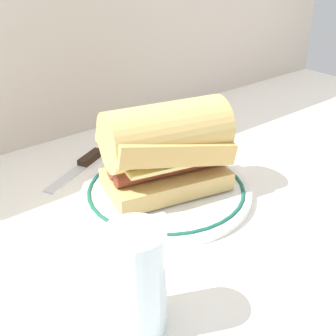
% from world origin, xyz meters
% --- Properties ---
extents(ground_plane, '(1.50, 1.50, 0.00)m').
position_xyz_m(ground_plane, '(0.00, 0.00, 0.00)').
color(ground_plane, white).
extents(plate, '(0.25, 0.25, 0.01)m').
position_xyz_m(plate, '(0.00, 0.04, 0.01)').
color(plate, white).
rests_on(plate, ground_plane).
extents(sausage_sandwich, '(0.19, 0.14, 0.13)m').
position_xyz_m(sausage_sandwich, '(0.00, 0.04, 0.08)').
color(sausage_sandwich, tan).
rests_on(sausage_sandwich, plate).
extents(drinking_glass, '(0.06, 0.06, 0.11)m').
position_xyz_m(drinking_glass, '(-0.17, -0.13, 0.05)').
color(drinking_glass, silver).
rests_on(drinking_glass, ground_plane).
extents(butter_knife, '(0.14, 0.08, 0.01)m').
position_xyz_m(butter_knife, '(-0.06, 0.19, 0.00)').
color(butter_knife, silver).
rests_on(butter_knife, ground_plane).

